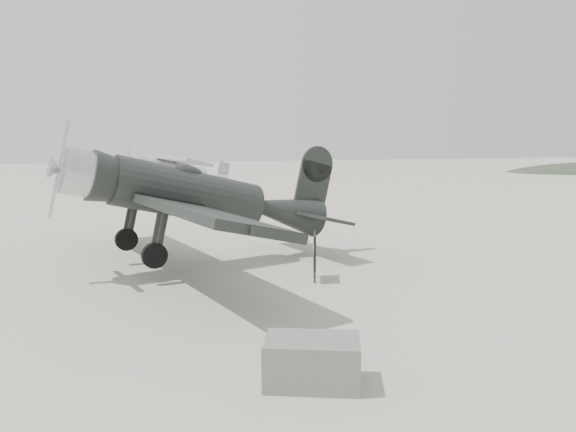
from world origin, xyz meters
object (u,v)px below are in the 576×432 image
(highwing_monoplane, at_px, (176,167))
(equipment_block, at_px, (312,362))
(lowwing_monoplane, at_px, (200,198))
(sign_board, at_px, (315,252))

(highwing_monoplane, height_order, equipment_block, highwing_monoplane)
(lowwing_monoplane, bearing_deg, equipment_block, -101.02)
(sign_board, bearing_deg, lowwing_monoplane, 154.81)
(highwing_monoplane, bearing_deg, lowwing_monoplane, -110.21)
(sign_board, bearing_deg, highwing_monoplane, 111.64)
(highwing_monoplane, bearing_deg, sign_board, -103.52)
(highwing_monoplane, relative_size, equipment_block, 6.97)
(lowwing_monoplane, bearing_deg, sign_board, -58.13)
(lowwing_monoplane, relative_size, equipment_block, 8.19)
(equipment_block, bearing_deg, sign_board, 71.81)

